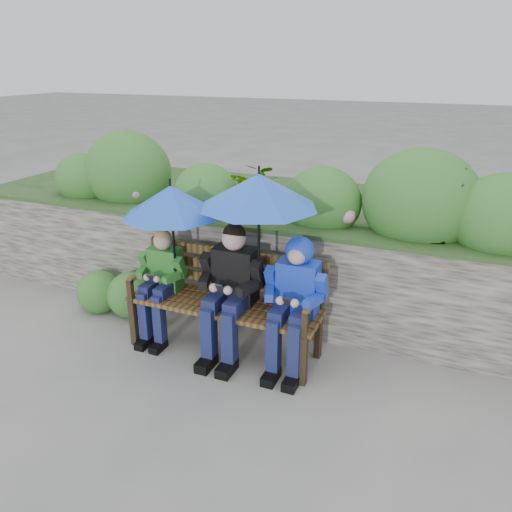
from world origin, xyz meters
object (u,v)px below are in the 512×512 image
at_px(boy_left, 161,279).
at_px(umbrella_right, 259,191).
at_px(boy_middle, 230,286).
at_px(boy_right, 295,294).
at_px(umbrella_left, 171,201).
at_px(park_bench, 227,295).

height_order(boy_left, umbrella_right, umbrella_right).
height_order(boy_middle, umbrella_right, umbrella_right).
relative_size(boy_right, umbrella_right, 1.15).
bearing_deg(boy_left, umbrella_right, 0.86).
distance_m(boy_left, umbrella_left, 0.75).
distance_m(park_bench, umbrella_right, 1.04).
bearing_deg(boy_left, boy_middle, -1.22).
bearing_deg(boy_right, park_bench, 173.87).
height_order(boy_right, umbrella_left, umbrella_left).
bearing_deg(umbrella_left, boy_middle, -3.79).
xyz_separation_m(park_bench, boy_left, (-0.63, -0.07, 0.08)).
relative_size(boy_left, umbrella_left, 1.20).
xyz_separation_m(park_bench, boy_middle, (0.08, -0.09, 0.14)).
bearing_deg(umbrella_right, umbrella_left, 179.46).
bearing_deg(umbrella_left, boy_right, -0.97).
distance_m(boy_left, umbrella_right, 1.32).
xyz_separation_m(umbrella_left, umbrella_right, (0.81, -0.01, 0.17)).
xyz_separation_m(boy_left, umbrella_right, (0.96, 0.01, 0.91)).
relative_size(park_bench, umbrella_right, 1.75).
height_order(park_bench, boy_middle, boy_middle).
bearing_deg(umbrella_left, park_bench, 5.93).
distance_m(park_bench, boy_middle, 0.18).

